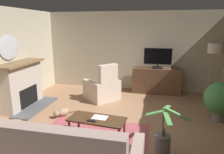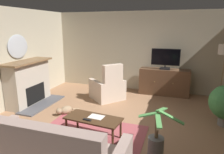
{
  "view_description": "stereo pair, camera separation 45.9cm",
  "coord_description": "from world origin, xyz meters",
  "px_view_note": "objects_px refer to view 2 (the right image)",
  "views": [
    {
      "loc": [
        0.87,
        -4.13,
        2.21
      ],
      "look_at": [
        -0.09,
        0.23,
        1.1
      ],
      "focal_mm": 32.81,
      "sensor_mm": 36.0,
      "label": 1
    },
    {
      "loc": [
        1.31,
        -4.01,
        2.21
      ],
      "look_at": [
        -0.09,
        0.23,
        1.1
      ],
      "focal_mm": 32.81,
      "sensor_mm": 36.0,
      "label": 2
    }
  ],
  "objects_px": {
    "folded_newspaper": "(96,117)",
    "fireplace": "(29,84)",
    "cat": "(65,110)",
    "potted_plant_on_hearth_side": "(156,144)",
    "wall_mirror_oval": "(18,47)",
    "tv_cabinet": "(164,83)",
    "armchair_angled_to_table": "(108,88)",
    "tv_remote": "(87,120)",
    "television": "(165,59)",
    "coffee_table": "(93,120)"
  },
  "relations": [
    {
      "from": "folded_newspaper",
      "to": "fireplace",
      "type": "bearing_deg",
      "value": 160.89
    },
    {
      "from": "cat",
      "to": "potted_plant_on_hearth_side",
      "type": "bearing_deg",
      "value": -24.55
    },
    {
      "from": "wall_mirror_oval",
      "to": "tv_cabinet",
      "type": "relative_size",
      "value": 0.47
    },
    {
      "from": "armchair_angled_to_table",
      "to": "potted_plant_on_hearth_side",
      "type": "bearing_deg",
      "value": -55.35
    },
    {
      "from": "tv_remote",
      "to": "folded_newspaper",
      "type": "relative_size",
      "value": 0.57
    },
    {
      "from": "wall_mirror_oval",
      "to": "potted_plant_on_hearth_side",
      "type": "height_order",
      "value": "wall_mirror_oval"
    },
    {
      "from": "fireplace",
      "to": "folded_newspaper",
      "type": "relative_size",
      "value": 5.25
    },
    {
      "from": "television",
      "to": "folded_newspaper",
      "type": "height_order",
      "value": "television"
    },
    {
      "from": "folded_newspaper",
      "to": "armchair_angled_to_table",
      "type": "xyz_separation_m",
      "value": [
        -0.52,
        2.2,
        -0.1
      ]
    },
    {
      "from": "fireplace",
      "to": "potted_plant_on_hearth_side",
      "type": "distance_m",
      "value": 4.07
    },
    {
      "from": "fireplace",
      "to": "folded_newspaper",
      "type": "distance_m",
      "value": 2.8
    },
    {
      "from": "potted_plant_on_hearth_side",
      "to": "wall_mirror_oval",
      "type": "bearing_deg",
      "value": 160.11
    },
    {
      "from": "fireplace",
      "to": "folded_newspaper",
      "type": "xyz_separation_m",
      "value": [
        2.56,
        -1.13,
        -0.16
      ]
    },
    {
      "from": "wall_mirror_oval",
      "to": "television",
      "type": "distance_m",
      "value": 4.4
    },
    {
      "from": "tv_remote",
      "to": "wall_mirror_oval",
      "type": "bearing_deg",
      "value": 161.86
    },
    {
      "from": "armchair_angled_to_table",
      "to": "coffee_table",
      "type": "bearing_deg",
      "value": -78.04
    },
    {
      "from": "folded_newspaper",
      "to": "cat",
      "type": "bearing_deg",
      "value": 151.78
    },
    {
      "from": "fireplace",
      "to": "television",
      "type": "relative_size",
      "value": 1.78
    },
    {
      "from": "wall_mirror_oval",
      "to": "television",
      "type": "height_order",
      "value": "wall_mirror_oval"
    },
    {
      "from": "fireplace",
      "to": "cat",
      "type": "distance_m",
      "value": 1.48
    },
    {
      "from": "tv_remote",
      "to": "cat",
      "type": "xyz_separation_m",
      "value": [
        -1.09,
        0.97,
        -0.34
      ]
    },
    {
      "from": "television",
      "to": "tv_remote",
      "type": "distance_m",
      "value": 3.63
    },
    {
      "from": "tv_cabinet",
      "to": "television",
      "type": "relative_size",
      "value": 1.79
    },
    {
      "from": "tv_cabinet",
      "to": "coffee_table",
      "type": "xyz_separation_m",
      "value": [
        -1.13,
        -3.25,
        -0.02
      ]
    },
    {
      "from": "fireplace",
      "to": "folded_newspaper",
      "type": "bearing_deg",
      "value": -23.77
    },
    {
      "from": "folded_newspaper",
      "to": "armchair_angled_to_table",
      "type": "bearing_deg",
      "value": 108.03
    },
    {
      "from": "coffee_table",
      "to": "fireplace",
      "type": "bearing_deg",
      "value": 154.82
    },
    {
      "from": "coffee_table",
      "to": "wall_mirror_oval",
      "type": "bearing_deg",
      "value": 156.82
    },
    {
      "from": "fireplace",
      "to": "wall_mirror_oval",
      "type": "distance_m",
      "value": 1.08
    },
    {
      "from": "television",
      "to": "armchair_angled_to_table",
      "type": "relative_size",
      "value": 0.73
    },
    {
      "from": "fireplace",
      "to": "armchair_angled_to_table",
      "type": "xyz_separation_m",
      "value": [
        2.03,
        1.07,
        -0.26
      ]
    },
    {
      "from": "folded_newspaper",
      "to": "tv_cabinet",
      "type": "bearing_deg",
      "value": 75.98
    },
    {
      "from": "potted_plant_on_hearth_side",
      "to": "cat",
      "type": "relative_size",
      "value": 1.57
    },
    {
      "from": "fireplace",
      "to": "tv_cabinet",
      "type": "bearing_deg",
      "value": 29.64
    },
    {
      "from": "fireplace",
      "to": "potted_plant_on_hearth_side",
      "type": "relative_size",
      "value": 1.72
    },
    {
      "from": "fireplace",
      "to": "tv_remote",
      "type": "bearing_deg",
      "value": -28.39
    },
    {
      "from": "tv_remote",
      "to": "folded_newspaper",
      "type": "distance_m",
      "value": 0.23
    },
    {
      "from": "wall_mirror_oval",
      "to": "cat",
      "type": "distance_m",
      "value": 2.25
    },
    {
      "from": "potted_plant_on_hearth_side",
      "to": "tv_cabinet",
      "type": "bearing_deg",
      "value": 92.38
    },
    {
      "from": "tv_cabinet",
      "to": "folded_newspaper",
      "type": "height_order",
      "value": "tv_cabinet"
    },
    {
      "from": "television",
      "to": "wall_mirror_oval",
      "type": "bearing_deg",
      "value": -152.56
    },
    {
      "from": "potted_plant_on_hearth_side",
      "to": "cat",
      "type": "distance_m",
      "value": 2.68
    },
    {
      "from": "tv_remote",
      "to": "cat",
      "type": "relative_size",
      "value": 0.29
    },
    {
      "from": "television",
      "to": "tv_cabinet",
      "type": "bearing_deg",
      "value": 90.0
    },
    {
      "from": "tv_cabinet",
      "to": "coffee_table",
      "type": "bearing_deg",
      "value": -109.11
    },
    {
      "from": "potted_plant_on_hearth_side",
      "to": "cat",
      "type": "xyz_separation_m",
      "value": [
        -2.43,
        1.11,
        -0.15
      ]
    },
    {
      "from": "coffee_table",
      "to": "cat",
      "type": "relative_size",
      "value": 2.01
    },
    {
      "from": "coffee_table",
      "to": "cat",
      "type": "height_order",
      "value": "coffee_table"
    },
    {
      "from": "armchair_angled_to_table",
      "to": "television",
      "type": "bearing_deg",
      "value": 30.42
    },
    {
      "from": "fireplace",
      "to": "tv_cabinet",
      "type": "height_order",
      "value": "fireplace"
    }
  ]
}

